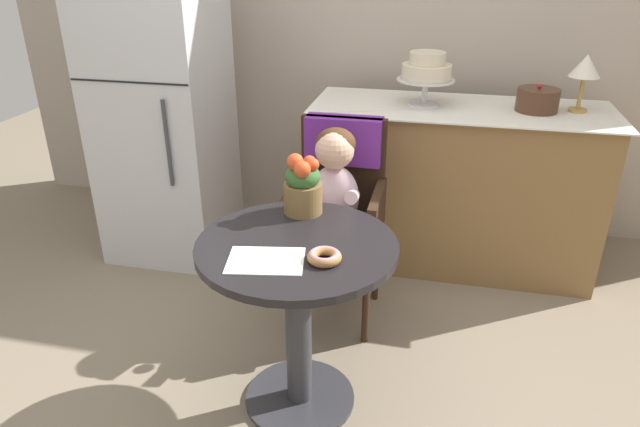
{
  "coord_description": "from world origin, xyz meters",
  "views": [
    {
      "loc": [
        0.46,
        -1.7,
        1.67
      ],
      "look_at": [
        0.05,
        0.15,
        0.77
      ],
      "focal_mm": 31.95,
      "sensor_mm": 36.0,
      "label": 1
    }
  ],
  "objects_px": {
    "tiered_cake_stand": "(427,71)",
    "seated_child": "(333,193)",
    "cafe_table": "(298,294)",
    "wicker_chair": "(339,188)",
    "flower_vase": "(303,185)",
    "round_layer_cake": "(537,100)",
    "donut_front": "(324,256)",
    "table_lamp": "(586,68)",
    "refrigerator": "(162,109)"
  },
  "relations": [
    {
      "from": "seated_child",
      "to": "donut_front",
      "type": "relative_size",
      "value": 6.31
    },
    {
      "from": "round_layer_cake",
      "to": "donut_front",
      "type": "bearing_deg",
      "value": -119.39
    },
    {
      "from": "seated_child",
      "to": "table_lamp",
      "type": "distance_m",
      "value": 1.43
    },
    {
      "from": "round_layer_cake",
      "to": "table_lamp",
      "type": "bearing_deg",
      "value": 10.25
    },
    {
      "from": "seated_child",
      "to": "wicker_chair",
      "type": "bearing_deg",
      "value": 90.0
    },
    {
      "from": "flower_vase",
      "to": "table_lamp",
      "type": "relative_size",
      "value": 0.87
    },
    {
      "from": "cafe_table",
      "to": "wicker_chair",
      "type": "height_order",
      "value": "wicker_chair"
    },
    {
      "from": "flower_vase",
      "to": "round_layer_cake",
      "type": "distance_m",
      "value": 1.43
    },
    {
      "from": "wicker_chair",
      "to": "seated_child",
      "type": "height_order",
      "value": "seated_child"
    },
    {
      "from": "cafe_table",
      "to": "round_layer_cake",
      "type": "height_order",
      "value": "round_layer_cake"
    },
    {
      "from": "donut_front",
      "to": "round_layer_cake",
      "type": "xyz_separation_m",
      "value": [
        0.8,
        1.41,
        0.22
      ]
    },
    {
      "from": "cafe_table",
      "to": "tiered_cake_stand",
      "type": "bearing_deg",
      "value": 74.75
    },
    {
      "from": "cafe_table",
      "to": "refrigerator",
      "type": "xyz_separation_m",
      "value": [
        -1.05,
        1.1,
        0.34
      ]
    },
    {
      "from": "cafe_table",
      "to": "donut_front",
      "type": "relative_size",
      "value": 6.25
    },
    {
      "from": "seated_child",
      "to": "tiered_cake_stand",
      "type": "xyz_separation_m",
      "value": [
        0.34,
        0.75,
        0.4
      ]
    },
    {
      "from": "tiered_cake_stand",
      "to": "round_layer_cake",
      "type": "xyz_separation_m",
      "value": [
        0.56,
        0.01,
        -0.12
      ]
    },
    {
      "from": "cafe_table",
      "to": "refrigerator",
      "type": "bearing_deg",
      "value": 133.67
    },
    {
      "from": "cafe_table",
      "to": "wicker_chair",
      "type": "bearing_deg",
      "value": 88.48
    },
    {
      "from": "table_lamp",
      "to": "refrigerator",
      "type": "relative_size",
      "value": 0.17
    },
    {
      "from": "donut_front",
      "to": "round_layer_cake",
      "type": "height_order",
      "value": "round_layer_cake"
    },
    {
      "from": "seated_child",
      "to": "donut_front",
      "type": "height_order",
      "value": "seated_child"
    },
    {
      "from": "tiered_cake_stand",
      "to": "round_layer_cake",
      "type": "relative_size",
      "value": 1.43
    },
    {
      "from": "seated_child",
      "to": "flower_vase",
      "type": "distance_m",
      "value": 0.34
    },
    {
      "from": "seated_child",
      "to": "flower_vase",
      "type": "bearing_deg",
      "value": -101.17
    },
    {
      "from": "tiered_cake_stand",
      "to": "seated_child",
      "type": "bearing_deg",
      "value": -114.16
    },
    {
      "from": "cafe_table",
      "to": "flower_vase",
      "type": "bearing_deg",
      "value": 99.2
    },
    {
      "from": "cafe_table",
      "to": "seated_child",
      "type": "xyz_separation_m",
      "value": [
        0.02,
        0.55,
        0.17
      ]
    },
    {
      "from": "round_layer_cake",
      "to": "seated_child",
      "type": "bearing_deg",
      "value": -139.96
    },
    {
      "from": "round_layer_cake",
      "to": "table_lamp",
      "type": "height_order",
      "value": "table_lamp"
    },
    {
      "from": "round_layer_cake",
      "to": "refrigerator",
      "type": "height_order",
      "value": "refrigerator"
    },
    {
      "from": "wicker_chair",
      "to": "donut_front",
      "type": "xyz_separation_m",
      "value": [
        0.1,
        -0.81,
        0.1
      ]
    },
    {
      "from": "donut_front",
      "to": "table_lamp",
      "type": "distance_m",
      "value": 1.8
    },
    {
      "from": "wicker_chair",
      "to": "donut_front",
      "type": "bearing_deg",
      "value": -87.57
    },
    {
      "from": "seated_child",
      "to": "tiered_cake_stand",
      "type": "distance_m",
      "value": 0.91
    },
    {
      "from": "seated_child",
      "to": "refrigerator",
      "type": "height_order",
      "value": "refrigerator"
    },
    {
      "from": "donut_front",
      "to": "refrigerator",
      "type": "bearing_deg",
      "value": 134.21
    },
    {
      "from": "refrigerator",
      "to": "tiered_cake_stand",
      "type": "bearing_deg",
      "value": 8.11
    },
    {
      "from": "table_lamp",
      "to": "wicker_chair",
      "type": "bearing_deg",
      "value": -150.01
    },
    {
      "from": "cafe_table",
      "to": "flower_vase",
      "type": "height_order",
      "value": "flower_vase"
    },
    {
      "from": "seated_child",
      "to": "table_lamp",
      "type": "xyz_separation_m",
      "value": [
        1.1,
        0.79,
        0.44
      ]
    },
    {
      "from": "tiered_cake_stand",
      "to": "table_lamp",
      "type": "distance_m",
      "value": 0.77
    },
    {
      "from": "flower_vase",
      "to": "tiered_cake_stand",
      "type": "relative_size",
      "value": 0.82
    },
    {
      "from": "flower_vase",
      "to": "cafe_table",
      "type": "bearing_deg",
      "value": -80.8
    },
    {
      "from": "cafe_table",
      "to": "seated_child",
      "type": "distance_m",
      "value": 0.58
    },
    {
      "from": "donut_front",
      "to": "round_layer_cake",
      "type": "relative_size",
      "value": 0.55
    },
    {
      "from": "donut_front",
      "to": "refrigerator",
      "type": "height_order",
      "value": "refrigerator"
    },
    {
      "from": "wicker_chair",
      "to": "round_layer_cake",
      "type": "height_order",
      "value": "round_layer_cake"
    },
    {
      "from": "seated_child",
      "to": "tiered_cake_stand",
      "type": "bearing_deg",
      "value": 65.84
    },
    {
      "from": "wicker_chair",
      "to": "refrigerator",
      "type": "relative_size",
      "value": 0.56
    },
    {
      "from": "tiered_cake_stand",
      "to": "refrigerator",
      "type": "distance_m",
      "value": 1.44
    }
  ]
}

